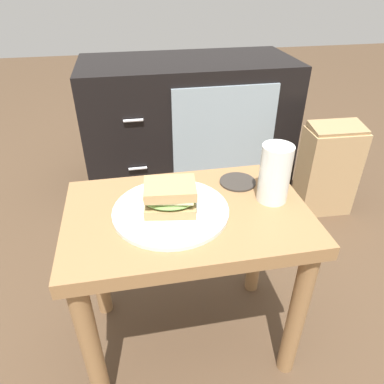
{
  "coord_description": "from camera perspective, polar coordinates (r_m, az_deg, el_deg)",
  "views": [
    {
      "loc": [
        -0.11,
        -0.65,
        0.94
      ],
      "look_at": [
        0.01,
        0.0,
        0.51
      ],
      "focal_mm": 33.16,
      "sensor_mm": 36.0,
      "label": 1
    }
  ],
  "objects": [
    {
      "name": "ground_plane",
      "position": [
        1.15,
        -0.58,
        -21.93
      ],
      "size": [
        8.0,
        8.0,
        0.0
      ],
      "primitive_type": "plane",
      "color": "#4C3826"
    },
    {
      "name": "side_table",
      "position": [
        0.87,
        -0.71,
        -7.85
      ],
      "size": [
        0.56,
        0.36,
        0.46
      ],
      "color": "olive",
      "rests_on": "ground"
    },
    {
      "name": "tv_cabinet",
      "position": [
        1.75,
        -0.59,
        11.19
      ],
      "size": [
        0.96,
        0.46,
        0.58
      ],
      "color": "black",
      "rests_on": "ground"
    },
    {
      "name": "plate",
      "position": [
        0.81,
        -3.42,
        -3.08
      ],
      "size": [
        0.26,
        0.26,
        0.01
      ],
      "primitive_type": "cylinder",
      "color": "silver",
      "rests_on": "side_table"
    },
    {
      "name": "sandwich_front",
      "position": [
        0.79,
        -3.5,
        -0.85
      ],
      "size": [
        0.14,
        0.11,
        0.07
      ],
      "color": "tan",
      "rests_on": "plate"
    },
    {
      "name": "beer_glass",
      "position": [
        0.84,
        13.14,
        2.69
      ],
      "size": [
        0.07,
        0.07,
        0.14
      ],
      "color": "silver",
      "rests_on": "side_table"
    },
    {
      "name": "coaster",
      "position": [
        0.92,
        7.35,
        1.64
      ],
      "size": [
        0.09,
        0.09,
        0.01
      ],
      "primitive_type": "cylinder",
      "color": "#332D28",
      "rests_on": "side_table"
    },
    {
      "name": "paper_bag",
      "position": [
        1.62,
        21.01,
        3.32
      ],
      "size": [
        0.23,
        0.15,
        0.41
      ],
      "color": "tan",
      "rests_on": "ground"
    }
  ]
}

